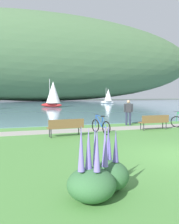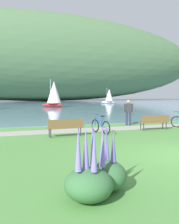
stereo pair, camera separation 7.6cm
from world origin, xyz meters
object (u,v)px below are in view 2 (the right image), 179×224
object	(u,v)px
park_bench_near_camera	(65,126)
bicycle_beside_path	(100,126)
park_bench_further_along	(154,121)
sailboat_nearest_to_shore	(109,96)
sailboat_mid_bay	(54,94)
person_at_shoreline	(128,111)

from	to	relation	value
park_bench_near_camera	bicycle_beside_path	distance (m)	2.03
park_bench_near_camera	park_bench_further_along	bearing A→B (deg)	6.29
sailboat_nearest_to_shore	sailboat_mid_bay	world-z (taller)	sailboat_mid_bay
park_bench_further_along	person_at_shoreline	distance (m)	2.52
bicycle_beside_path	person_at_shoreline	world-z (taller)	person_at_shoreline
bicycle_beside_path	person_at_shoreline	size ratio (longest dim) A/B	1.02
bicycle_beside_path	sailboat_nearest_to_shore	bearing A→B (deg)	66.44
park_bench_further_along	person_at_shoreline	bearing A→B (deg)	100.00
person_at_shoreline	sailboat_nearest_to_shore	bearing A→B (deg)	68.83
bicycle_beside_path	sailboat_mid_bay	distance (m)	27.80
bicycle_beside_path	sailboat_mid_bay	size ratio (longest dim) A/B	0.38
park_bench_further_along	sailboat_nearest_to_shore	bearing A→B (deg)	70.52
park_bench_near_camera	person_at_shoreline	distance (m)	5.91
person_at_shoreline	bicycle_beside_path	bearing A→B (deg)	-138.80
sailboat_mid_bay	park_bench_near_camera	bearing A→B (deg)	-98.84
park_bench_further_along	sailboat_nearest_to_shore	size ratio (longest dim) A/B	0.48
park_bench_near_camera	bicycle_beside_path	xyz separation A→B (m)	(1.99, 0.37, -0.12)
park_bench_near_camera	sailboat_nearest_to_shore	size ratio (longest dim) A/B	0.49
park_bench_further_along	sailboat_nearest_to_shore	distance (m)	43.65
bicycle_beside_path	sailboat_mid_bay	bearing A→B (deg)	85.11
park_bench_near_camera	sailboat_nearest_to_shore	xyz separation A→B (m)	(20.03, 41.74, 1.28)
park_bench_further_along	park_bench_near_camera	bearing A→B (deg)	-173.71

